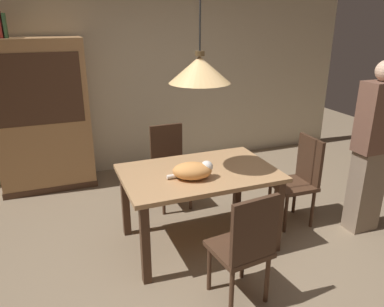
{
  "coord_description": "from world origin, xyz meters",
  "views": [
    {
      "loc": [
        -1.2,
        -2.42,
        2.07
      ],
      "look_at": [
        -0.01,
        0.66,
        0.85
      ],
      "focal_mm": 34.69,
      "sensor_mm": 36.0,
      "label": 1
    }
  ],
  "objects_px": {
    "chair_far_back": "(170,162)",
    "hutch_bookcase": "(43,120)",
    "chair_near_front": "(245,245)",
    "chair_right_side": "(300,177)",
    "pendant_lamp": "(200,69)",
    "dining_table": "(199,181)",
    "book_red_tall": "(0,25)",
    "person_standing": "(372,149)",
    "cat_sleeping": "(193,171)",
    "book_green_slim": "(5,26)"
  },
  "relations": [
    {
      "from": "chair_right_side",
      "to": "pendant_lamp",
      "type": "distance_m",
      "value": 1.61
    },
    {
      "from": "pendant_lamp",
      "to": "book_red_tall",
      "type": "relative_size",
      "value": 4.64
    },
    {
      "from": "book_red_tall",
      "to": "book_green_slim",
      "type": "distance_m",
      "value": 0.05
    },
    {
      "from": "chair_far_back",
      "to": "person_standing",
      "type": "bearing_deg",
      "value": -36.79
    },
    {
      "from": "chair_right_side",
      "to": "book_green_slim",
      "type": "bearing_deg",
      "value": 145.08
    },
    {
      "from": "dining_table",
      "to": "cat_sleeping",
      "type": "distance_m",
      "value": 0.25
    },
    {
      "from": "pendant_lamp",
      "to": "person_standing",
      "type": "distance_m",
      "value": 1.88
    },
    {
      "from": "cat_sleeping",
      "to": "book_red_tall",
      "type": "height_order",
      "value": "book_red_tall"
    },
    {
      "from": "hutch_bookcase",
      "to": "person_standing",
      "type": "bearing_deg",
      "value": -36.93
    },
    {
      "from": "dining_table",
      "to": "pendant_lamp",
      "type": "height_order",
      "value": "pendant_lamp"
    },
    {
      "from": "pendant_lamp",
      "to": "dining_table",
      "type": "bearing_deg",
      "value": -82.87
    },
    {
      "from": "cat_sleeping",
      "to": "person_standing",
      "type": "distance_m",
      "value": 1.79
    },
    {
      "from": "chair_right_side",
      "to": "cat_sleeping",
      "type": "distance_m",
      "value": 1.28
    },
    {
      "from": "chair_right_side",
      "to": "chair_near_front",
      "type": "bearing_deg",
      "value": -141.98
    },
    {
      "from": "chair_right_side",
      "to": "hutch_bookcase",
      "type": "height_order",
      "value": "hutch_bookcase"
    },
    {
      "from": "cat_sleeping",
      "to": "book_green_slim",
      "type": "relative_size",
      "value": 1.56
    },
    {
      "from": "chair_right_side",
      "to": "book_green_slim",
      "type": "distance_m",
      "value": 3.58
    },
    {
      "from": "chair_near_front",
      "to": "person_standing",
      "type": "bearing_deg",
      "value": 17.17
    },
    {
      "from": "cat_sleeping",
      "to": "chair_near_front",
      "type": "bearing_deg",
      "value": -80.87
    },
    {
      "from": "cat_sleeping",
      "to": "book_red_tall",
      "type": "relative_size",
      "value": 1.44
    },
    {
      "from": "chair_near_front",
      "to": "book_green_slim",
      "type": "relative_size",
      "value": 3.58
    },
    {
      "from": "chair_near_front",
      "to": "book_green_slim",
      "type": "distance_m",
      "value": 3.48
    },
    {
      "from": "chair_near_front",
      "to": "cat_sleeping",
      "type": "relative_size",
      "value": 2.3
    },
    {
      "from": "chair_far_back",
      "to": "book_red_tall",
      "type": "height_order",
      "value": "book_red_tall"
    },
    {
      "from": "chair_far_back",
      "to": "hutch_bookcase",
      "type": "distance_m",
      "value": 1.67
    },
    {
      "from": "book_red_tall",
      "to": "book_green_slim",
      "type": "xyz_separation_m",
      "value": [
        0.05,
        0.0,
        -0.01
      ]
    },
    {
      "from": "book_red_tall",
      "to": "cat_sleeping",
      "type": "bearing_deg",
      "value": -53.47
    },
    {
      "from": "hutch_bookcase",
      "to": "person_standing",
      "type": "relative_size",
      "value": 1.08
    },
    {
      "from": "chair_near_front",
      "to": "hutch_bookcase",
      "type": "height_order",
      "value": "hutch_bookcase"
    },
    {
      "from": "chair_right_side",
      "to": "book_green_slim",
      "type": "xyz_separation_m",
      "value": [
        -2.67,
        1.87,
        1.47
      ]
    },
    {
      "from": "pendant_lamp",
      "to": "book_green_slim",
      "type": "xyz_separation_m",
      "value": [
        -1.55,
        1.86,
        0.32
      ]
    },
    {
      "from": "cat_sleeping",
      "to": "chair_right_side",
      "type": "bearing_deg",
      "value": 6.38
    },
    {
      "from": "cat_sleeping",
      "to": "pendant_lamp",
      "type": "xyz_separation_m",
      "value": [
        0.11,
        0.14,
        0.84
      ]
    },
    {
      "from": "dining_table",
      "to": "chair_far_back",
      "type": "height_order",
      "value": "chair_far_back"
    },
    {
      "from": "dining_table",
      "to": "chair_near_front",
      "type": "xyz_separation_m",
      "value": [
        0.01,
        -0.88,
        -0.14
      ]
    },
    {
      "from": "dining_table",
      "to": "chair_near_front",
      "type": "height_order",
      "value": "chair_near_front"
    },
    {
      "from": "chair_near_front",
      "to": "chair_far_back",
      "type": "bearing_deg",
      "value": 90.35
    },
    {
      "from": "chair_far_back",
      "to": "person_standing",
      "type": "distance_m",
      "value": 2.11
    },
    {
      "from": "chair_near_front",
      "to": "pendant_lamp",
      "type": "relative_size",
      "value": 0.72
    },
    {
      "from": "hutch_bookcase",
      "to": "book_red_tall",
      "type": "relative_size",
      "value": 6.61
    },
    {
      "from": "chair_far_back",
      "to": "book_green_slim",
      "type": "height_order",
      "value": "book_green_slim"
    },
    {
      "from": "chair_right_side",
      "to": "dining_table",
      "type": "bearing_deg",
      "value": 179.87
    },
    {
      "from": "hutch_bookcase",
      "to": "book_red_tall",
      "type": "height_order",
      "value": "book_red_tall"
    },
    {
      "from": "chair_near_front",
      "to": "hutch_bookcase",
      "type": "relative_size",
      "value": 0.5
    },
    {
      "from": "hutch_bookcase",
      "to": "dining_table",
      "type": "bearing_deg",
      "value": -55.03
    },
    {
      "from": "dining_table",
      "to": "book_green_slim",
      "type": "relative_size",
      "value": 5.38
    },
    {
      "from": "hutch_bookcase",
      "to": "chair_right_side",
      "type": "bearing_deg",
      "value": -37.5
    },
    {
      "from": "cat_sleeping",
      "to": "pendant_lamp",
      "type": "distance_m",
      "value": 0.85
    },
    {
      "from": "chair_near_front",
      "to": "chair_right_side",
      "type": "xyz_separation_m",
      "value": [
        1.12,
        0.88,
        0.0
      ]
    },
    {
      "from": "chair_near_front",
      "to": "cat_sleeping",
      "type": "distance_m",
      "value": 0.81
    }
  ]
}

